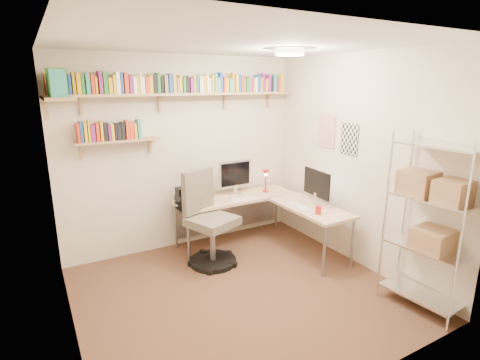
% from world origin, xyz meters
% --- Properties ---
extents(ground, '(3.20, 3.20, 0.00)m').
position_xyz_m(ground, '(0.00, 0.00, 0.00)').
color(ground, '#4F3522').
rests_on(ground, ground).
extents(room_shell, '(3.24, 3.04, 2.52)m').
position_xyz_m(room_shell, '(0.00, 0.00, 1.55)').
color(room_shell, beige).
rests_on(room_shell, ground).
extents(wall_shelves, '(3.12, 1.09, 0.80)m').
position_xyz_m(wall_shelves, '(-0.44, 1.29, 2.03)').
color(wall_shelves, tan).
rests_on(wall_shelves, ground).
extents(corner_desk, '(1.78, 1.66, 1.13)m').
position_xyz_m(corner_desk, '(0.66, 0.97, 0.64)').
color(corner_desk, '#D9B08D').
rests_on(corner_desk, ground).
extents(office_chair, '(0.65, 0.66, 1.15)m').
position_xyz_m(office_chair, '(0.01, 0.80, 0.48)').
color(office_chair, black).
rests_on(office_chair, ground).
extents(wire_rack, '(0.42, 0.77, 1.71)m').
position_xyz_m(wire_rack, '(1.42, -1.10, 1.00)').
color(wire_rack, silver).
rests_on(wire_rack, ground).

